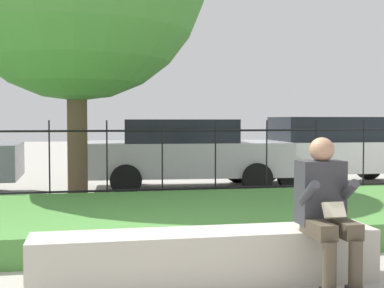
{
  "coord_description": "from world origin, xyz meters",
  "views": [
    {
      "loc": [
        -0.73,
        -4.4,
        1.41
      ],
      "look_at": [
        0.73,
        3.08,
        1.05
      ],
      "focal_mm": 50.0,
      "sensor_mm": 36.0,
      "label": 1
    }
  ],
  "objects": [
    {
      "name": "grass_berm",
      "position": [
        0.0,
        2.23,
        0.15
      ],
      "size": [
        10.78,
        3.07,
        0.3
      ],
      "color": "#4C893D",
      "rests_on": "ground_plane"
    },
    {
      "name": "car_parked_center",
      "position": [
        1.19,
        6.2,
        0.74
      ],
      "size": [
        4.08,
        2.16,
        1.4
      ],
      "rotation": [
        0.0,
        0.0,
        -0.07
      ],
      "color": "#B7B7BC",
      "rests_on": "ground_plane"
    },
    {
      "name": "car_parked_right",
      "position": [
        4.42,
        6.25,
        0.76
      ],
      "size": [
        4.03,
        1.86,
        1.45
      ],
      "rotation": [
        0.0,
        0.0,
        -0.01
      ],
      "color": "silver",
      "rests_on": "ground_plane"
    },
    {
      "name": "iron_fence",
      "position": [
        0.0,
        4.09,
        0.73
      ],
      "size": [
        8.78,
        0.03,
        1.39
      ],
      "color": "black",
      "rests_on": "ground_plane"
    },
    {
      "name": "ground_plane",
      "position": [
        0.0,
        0.0,
        0.0
      ],
      "size": [
        60.0,
        60.0,
        0.0
      ],
      "primitive_type": "plane",
      "color": "#A8A399"
    },
    {
      "name": "person_seated_reader",
      "position": [
        1.21,
        -0.28,
        0.69
      ],
      "size": [
        0.42,
        0.73,
        1.26
      ],
      "color": "black",
      "rests_on": "ground_plane"
    },
    {
      "name": "stone_bench",
      "position": [
        0.26,
        0.0,
        0.2
      ],
      "size": [
        2.95,
        0.49,
        0.46
      ],
      "color": "#B7B2A3",
      "rests_on": "ground_plane"
    }
  ]
}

